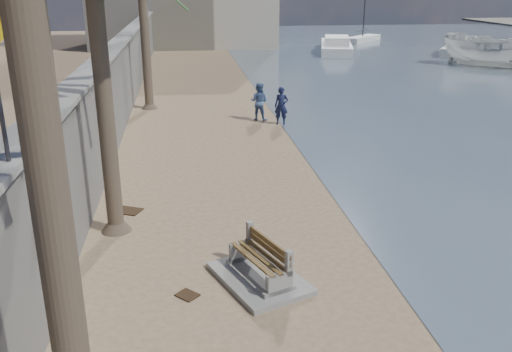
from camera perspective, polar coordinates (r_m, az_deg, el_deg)
seawall at (r=27.18m, az=-13.82°, el=9.87°), size 0.45×70.00×3.50m
wall_cap at (r=26.95m, az=-14.14°, el=13.64°), size 0.80×70.00×0.12m
bench_far at (r=11.85m, az=0.36°, el=-9.24°), size 2.25×2.64×0.93m
person_a at (r=24.75m, az=2.69°, el=7.67°), size 0.81×0.64×1.96m
person_b at (r=25.56m, az=0.33°, el=8.05°), size 1.17×1.08×1.94m
boat_cruiser at (r=46.21m, az=24.04°, el=12.17°), size 4.32×4.31×3.55m
yacht_near at (r=54.26m, az=20.89°, el=12.36°), size 7.49×9.37×1.50m
yacht_far at (r=52.53m, az=8.42°, el=13.21°), size 5.00×10.04×1.50m
sailboat_west at (r=61.95m, az=11.16°, el=14.04°), size 5.33×5.62×11.13m
debris_c at (r=15.85m, az=-13.23°, el=-3.59°), size 0.84×0.78×0.03m
debris_d at (r=11.61m, az=-7.24°, el=-12.33°), size 0.55×0.55×0.03m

